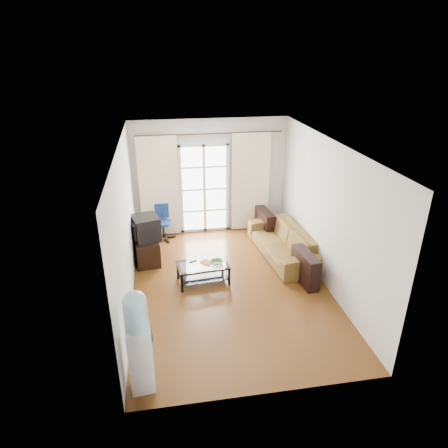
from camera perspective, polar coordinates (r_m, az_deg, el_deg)
The scene contains 20 objects.
floor at distance 7.66m, azimuth 0.80°, elevation -8.83°, with size 5.20×5.20×0.00m, color brown.
ceiling at distance 6.59m, azimuth 0.94°, elevation 11.27°, with size 5.20×5.20×0.00m, color white.
wall_back at distance 9.42m, azimuth -1.99°, elevation 6.74°, with size 3.60×0.02×2.70m, color silver.
wall_front at distance 4.81m, azimuth 6.54°, elevation -11.94°, with size 3.60×0.02×2.70m, color silver.
wall_left at distance 6.95m, azimuth -13.91°, elevation -0.55°, with size 0.02×5.20×2.70m, color silver.
wall_right at distance 7.53m, azimuth 14.47°, elevation 1.35°, with size 0.02×5.20×2.70m, color silver.
french_door at distance 9.44m, azimuth -2.83°, elevation 5.00°, with size 1.16×0.06×2.15m.
curtain_rod at distance 9.07m, azimuth -2.00°, elevation 12.77°, with size 0.04×0.04×3.30m, color #4C3F2D.
curtain_left at distance 9.28m, azimuth -9.26°, elevation 5.19°, with size 0.90×0.07×2.35m, color #FDF1CC.
curtain_right at distance 9.52m, azimuth 3.82°, elevation 5.94°, with size 0.90×0.07×2.35m, color #FDF1CC.
radiator at distance 9.82m, azimuth 2.81°, elevation 1.11°, with size 0.64×0.12×0.64m, color gray.
sofa at distance 8.64m, azimuth 8.36°, elevation -2.61°, with size 1.06×2.24×0.63m, color brown.
coffee_table at distance 7.66m, azimuth -3.02°, elevation -6.65°, with size 1.01×0.64×0.39m.
bowl at distance 7.60m, azimuth -1.04°, elevation -5.44°, with size 0.25×0.25×0.06m, color green.
book at distance 7.57m, azimuth -2.94°, elevation -5.74°, with size 0.27×0.28×0.02m, color maroon.
remote at distance 7.68m, azimuth -4.45°, elevation -5.34°, with size 0.16×0.04×0.02m, color black.
tv_stand at distance 8.48m, azimuth -10.96°, elevation -3.79°, with size 0.47×0.70×0.52m, color black.
crt_tv at distance 8.29m, azimuth -11.23°, elevation -0.58°, with size 0.64×0.66×0.50m.
task_chair at distance 9.45m, azimuth -8.68°, elevation -0.70°, with size 0.58×0.58×0.81m.
water_cooler at distance 5.33m, azimuth -12.10°, elevation -15.91°, with size 0.35×0.33×1.50m.
Camera 1 is at (-1.17, -6.32, 4.17)m, focal length 32.00 mm.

